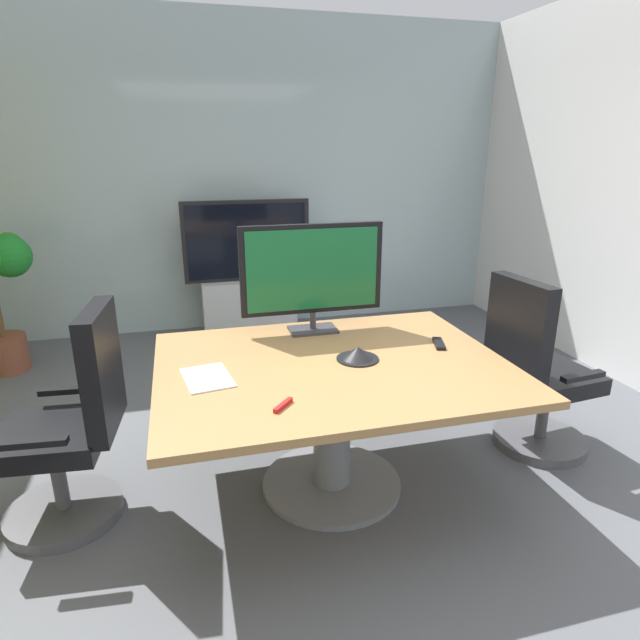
{
  "coord_description": "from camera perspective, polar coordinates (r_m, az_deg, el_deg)",
  "views": [
    {
      "loc": [
        -0.63,
        -2.42,
        1.79
      ],
      "look_at": [
        0.08,
        0.24,
        0.88
      ],
      "focal_mm": 29.81,
      "sensor_mm": 36.0,
      "label": 1
    }
  ],
  "objects": [
    {
      "name": "whiteboard_marker",
      "position": [
        2.28,
        -3.98,
        -9.1
      ],
      "size": [
        0.1,
        0.11,
        0.02
      ],
      "primitive_type": "cube",
      "rotation": [
        0.0,
        0.0,
        0.84
      ],
      "color": "red",
      "rests_on": "conference_table"
    },
    {
      "name": "office_chair_left",
      "position": [
        2.88,
        -25.0,
        -11.19
      ],
      "size": [
        0.62,
        0.59,
        1.09
      ],
      "rotation": [
        0.0,
        0.0,
        -1.67
      ],
      "color": "#4C4C51",
      "rests_on": "ground"
    },
    {
      "name": "ground_plane",
      "position": [
        3.07,
        -0.34,
        -17.42
      ],
      "size": [
        6.96,
        6.96,
        0.0
      ],
      "primitive_type": "plane",
      "color": "#515459"
    },
    {
      "name": "tv_monitor",
      "position": [
        3.09,
        -0.84,
        5.17
      ],
      "size": [
        0.84,
        0.18,
        0.64
      ],
      "color": "#333338",
      "rests_on": "conference_table"
    },
    {
      "name": "conference_table",
      "position": [
        2.8,
        1.33,
        -7.96
      ],
      "size": [
        1.77,
        1.36,
        0.73
      ],
      "color": "olive",
      "rests_on": "ground"
    },
    {
      "name": "wall_back_glass_partition",
      "position": [
        5.44,
        -8.57,
        14.83
      ],
      "size": [
        5.45,
        0.1,
        2.97
      ],
      "primitive_type": "cube",
      "color": "#9EB2B7",
      "rests_on": "ground"
    },
    {
      "name": "wall_display_unit",
      "position": [
        5.25,
        -7.66,
        3.2
      ],
      "size": [
        1.2,
        0.36,
        1.31
      ],
      "color": "#B7BABC",
      "rests_on": "ground"
    },
    {
      "name": "conference_phone",
      "position": [
        2.76,
        4.05,
        -3.63
      ],
      "size": [
        0.22,
        0.22,
        0.07
      ],
      "color": "black",
      "rests_on": "conference_table"
    },
    {
      "name": "remote_control",
      "position": [
        3.03,
        12.64,
        -2.48
      ],
      "size": [
        0.1,
        0.18,
        0.02
      ],
      "primitive_type": "cube",
      "rotation": [
        0.0,
        0.0,
        -0.32
      ],
      "color": "black",
      "rests_on": "conference_table"
    },
    {
      "name": "office_chair_right",
      "position": [
        3.44,
        22.11,
        -6.02
      ],
      "size": [
        0.62,
        0.6,
        1.09
      ],
      "rotation": [
        0.0,
        0.0,
        1.67
      ],
      "color": "#4C4C51",
      "rests_on": "ground"
    },
    {
      "name": "paper_notepad",
      "position": [
        2.6,
        -12.01,
        -6.08
      ],
      "size": [
        0.25,
        0.33,
        0.01
      ],
      "primitive_type": "cube",
      "rotation": [
        0.0,
        0.0,
        0.16
      ],
      "color": "white",
      "rests_on": "conference_table"
    }
  ]
}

